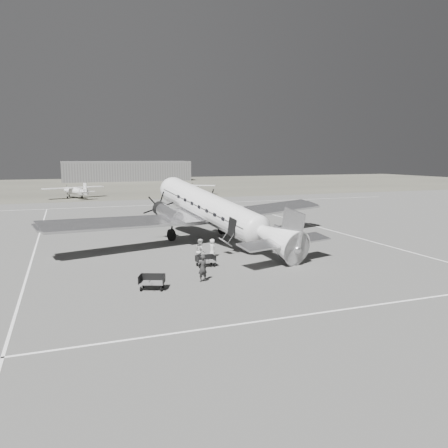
{
  "coord_description": "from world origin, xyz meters",
  "views": [
    {
      "loc": [
        -15.31,
        -32.56,
        7.96
      ],
      "look_at": [
        -2.38,
        2.73,
        2.2
      ],
      "focal_mm": 35.0,
      "sensor_mm": 36.0,
      "label": 1
    }
  ],
  "objects": [
    {
      "name": "ground",
      "position": [
        0.0,
        0.0,
        0.0
      ],
      "size": [
        260.0,
        260.0,
        0.0
      ],
      "primitive_type": "plane",
      "color": "slate",
      "rests_on": "ground"
    },
    {
      "name": "taxi_line_near",
      "position": [
        0.0,
        -14.0,
        0.01
      ],
      "size": [
        60.0,
        0.15,
        0.01
      ],
      "primitive_type": "cube",
      "color": "white",
      "rests_on": "ground"
    },
    {
      "name": "taxi_line_right",
      "position": [
        12.0,
        0.0,
        0.01
      ],
      "size": [
        0.15,
        80.0,
        0.01
      ],
      "primitive_type": "cube",
      "color": "white",
      "rests_on": "ground"
    },
    {
      "name": "taxi_line_left",
      "position": [
        -18.0,
        10.0,
        0.01
      ],
      "size": [
        0.15,
        60.0,
        0.01
      ],
      "primitive_type": "cube",
      "color": "white",
      "rests_on": "ground"
    },
    {
      "name": "taxi_line_horizon",
      "position": [
        0.0,
        40.0,
        0.01
      ],
      "size": [
        90.0,
        0.15,
        0.01
      ],
      "primitive_type": "cube",
      "color": "white",
      "rests_on": "ground"
    },
    {
      "name": "grass_infield",
      "position": [
        0.0,
        95.0,
        0.0
      ],
      "size": [
        260.0,
        90.0,
        0.01
      ],
      "primitive_type": "cube",
      "color": "#646254",
      "rests_on": "ground"
    },
    {
      "name": "hangar_main",
      "position": [
        5.0,
        120.0,
        3.3
      ],
      "size": [
        42.0,
        14.0,
        6.6
      ],
      "color": "slate",
      "rests_on": "ground"
    },
    {
      "name": "dc3_airliner",
      "position": [
        -2.38,
        4.73,
        2.9
      ],
      "size": [
        35.14,
        28.78,
        5.8
      ],
      "primitive_type": null,
      "rotation": [
        0.0,
        0.0,
        0.28
      ],
      "color": "silver",
      "rests_on": "ground"
    },
    {
      "name": "light_plane_left",
      "position": [
        -13.35,
        57.29,
        1.25
      ],
      "size": [
        14.83,
        13.57,
        2.5
      ],
      "primitive_type": null,
      "rotation": [
        0.0,
        0.0,
        0.38
      ],
      "color": "white",
      "rests_on": "ground"
    },
    {
      "name": "light_plane_right",
      "position": [
        10.07,
        58.38,
        1.18
      ],
      "size": [
        14.29,
        13.35,
        2.35
      ],
      "primitive_type": null,
      "rotation": [
        0.0,
        0.0,
        -0.47
      ],
      "color": "white",
      "rests_on": "ground"
    },
    {
      "name": "baggage_cart_near",
      "position": [
        -5.82,
        -2.73,
        0.41
      ],
      "size": [
        1.48,
        1.06,
        0.83
      ],
      "primitive_type": null,
      "rotation": [
        0.0,
        0.0,
        0.02
      ],
      "color": "slate",
      "rests_on": "ground"
    },
    {
      "name": "baggage_cart_far",
      "position": [
        -10.61,
        -7.0,
        0.45
      ],
      "size": [
        1.91,
        1.64,
        0.91
      ],
      "primitive_type": null,
      "rotation": [
        0.0,
        0.0,
        -0.37
      ],
      "color": "slate",
      "rests_on": "ground"
    },
    {
      "name": "ground_crew",
      "position": [
        -7.2,
        -6.39,
        0.88
      ],
      "size": [
        0.71,
        0.55,
        1.76
      ],
      "primitive_type": "imported",
      "rotation": [
        0.0,
        0.0,
        3.35
      ],
      "color": "#2A2A2A",
      "rests_on": "ground"
    },
    {
      "name": "ramp_agent",
      "position": [
        -5.87,
        -1.63,
        0.94
      ],
      "size": [
        0.77,
        0.96,
        1.88
      ],
      "primitive_type": "imported",
      "rotation": [
        0.0,
        0.0,
        1.51
      ],
      "color": "silver",
      "rests_on": "ground"
    },
    {
      "name": "passenger",
      "position": [
        -4.4,
        -0.05,
        0.75
      ],
      "size": [
        0.59,
        0.8,
        1.5
      ],
      "primitive_type": "imported",
      "rotation": [
        0.0,
        0.0,
        1.41
      ],
      "color": "silver",
      "rests_on": "ground"
    }
  ]
}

